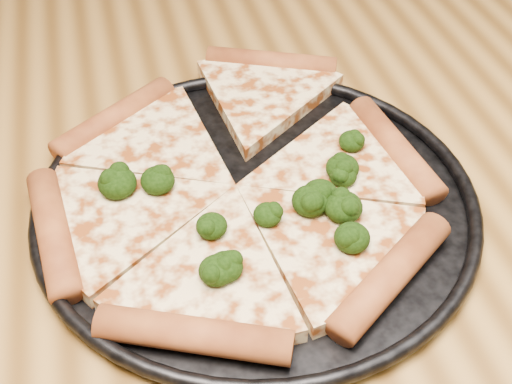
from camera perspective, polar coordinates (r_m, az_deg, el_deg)
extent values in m
cube|color=olive|center=(0.54, 2.40, -1.91)|extent=(1.20, 0.90, 0.04)
cylinder|color=black|center=(0.52, 0.00, -1.05)|extent=(0.32, 0.32, 0.01)
torus|color=black|center=(0.51, 0.00, -0.49)|extent=(0.33, 0.33, 0.01)
cylinder|color=#A45629|center=(0.56, 11.53, 3.65)|extent=(0.04, 0.12, 0.02)
cylinder|color=#A45629|center=(0.65, 1.29, 10.75)|extent=(0.12, 0.07, 0.02)
cylinder|color=#A45629|center=(0.59, -11.71, 6.04)|extent=(0.11, 0.09, 0.02)
cylinder|color=#A45629|center=(0.50, -16.55, -3.23)|extent=(0.04, 0.12, 0.02)
cylinder|color=#A45629|center=(0.43, -5.22, -11.76)|extent=(0.12, 0.07, 0.02)
cylinder|color=#A45629|center=(0.46, 11.20, -6.82)|extent=(0.11, 0.09, 0.02)
ellipsoid|color=black|center=(0.47, 8.02, -3.80)|extent=(0.02, 0.02, 0.02)
ellipsoid|color=black|center=(0.45, -2.58, -6.25)|extent=(0.02, 0.02, 0.02)
ellipsoid|color=black|center=(0.52, 7.23, 2.01)|extent=(0.03, 0.03, 0.02)
ellipsoid|color=black|center=(0.55, 7.99, 4.22)|extent=(0.02, 0.02, 0.02)
ellipsoid|color=black|center=(0.52, 7.28, 1.36)|extent=(0.02, 0.02, 0.02)
ellipsoid|color=black|center=(0.48, 0.97, -1.90)|extent=(0.02, 0.02, 0.02)
ellipsoid|color=black|center=(0.50, 5.37, -0.16)|extent=(0.03, 0.03, 0.02)
ellipsoid|color=black|center=(0.47, -3.72, -2.84)|extent=(0.02, 0.02, 0.02)
ellipsoid|color=black|center=(0.51, -11.50, 0.76)|extent=(0.03, 0.03, 0.02)
ellipsoid|color=black|center=(0.51, -8.21, 0.97)|extent=(0.03, 0.03, 0.02)
ellipsoid|color=black|center=(0.49, 4.56, -0.75)|extent=(0.03, 0.03, 0.02)
ellipsoid|color=black|center=(0.49, 7.31, -1.26)|extent=(0.03, 0.03, 0.02)
ellipsoid|color=black|center=(0.45, -3.31, -6.55)|extent=(0.02, 0.02, 0.02)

